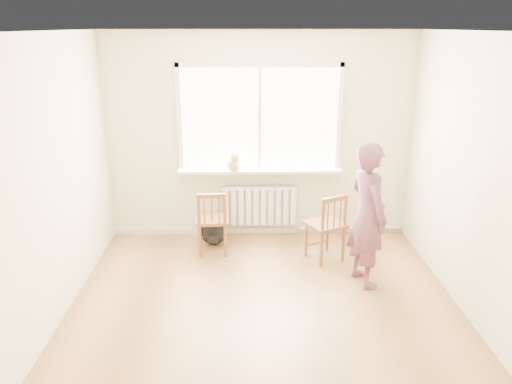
{
  "coord_description": "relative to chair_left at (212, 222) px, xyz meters",
  "views": [
    {
      "loc": [
        -0.18,
        -4.17,
        2.75
      ],
      "look_at": [
        -0.07,
        1.2,
        0.95
      ],
      "focal_mm": 35.0,
      "sensor_mm": 36.0,
      "label": 1
    }
  ],
  "objects": [
    {
      "name": "floor",
      "position": [
        0.61,
        -1.6,
        -0.42
      ],
      "size": [
        4.5,
        4.5,
        0.0
      ],
      "primitive_type": "plane",
      "color": "#A87445",
      "rests_on": "ground"
    },
    {
      "name": "ceiling",
      "position": [
        0.61,
        -1.6,
        2.28
      ],
      "size": [
        4.5,
        4.5,
        0.0
      ],
      "primitive_type": "plane",
      "rotation": [
        3.14,
        0.0,
        0.0
      ],
      "color": "white",
      "rests_on": "back_wall"
    },
    {
      "name": "back_wall",
      "position": [
        0.61,
        0.65,
        0.93
      ],
      "size": [
        4.0,
        0.01,
        2.7
      ],
      "primitive_type": "cube",
      "color": "beige",
      "rests_on": "ground"
    },
    {
      "name": "window",
      "position": [
        0.61,
        0.63,
        1.24
      ],
      "size": [
        2.12,
        0.05,
        1.42
      ],
      "color": "white",
      "rests_on": "back_wall"
    },
    {
      "name": "windowsill",
      "position": [
        0.61,
        0.54,
        0.51
      ],
      "size": [
        2.15,
        0.22,
        0.04
      ],
      "primitive_type": "cube",
      "color": "white",
      "rests_on": "back_wall"
    },
    {
      "name": "radiator",
      "position": [
        0.61,
        0.56,
        0.02
      ],
      "size": [
        1.0,
        0.12,
        0.55
      ],
      "color": "white",
      "rests_on": "back_wall"
    },
    {
      "name": "heating_pipe",
      "position": [
        1.86,
        0.59,
        -0.34
      ],
      "size": [
        1.4,
        0.04,
        0.04
      ],
      "primitive_type": "cylinder",
      "rotation": [
        0.0,
        1.57,
        0.0
      ],
      "color": "silver",
      "rests_on": "back_wall"
    },
    {
      "name": "baseboard",
      "position": [
        0.61,
        0.64,
        -0.38
      ],
      "size": [
        4.0,
        0.03,
        0.08
      ],
      "primitive_type": "cube",
      "color": "beige",
      "rests_on": "ground"
    },
    {
      "name": "chair_left",
      "position": [
        0.0,
        0.0,
        0.0
      ],
      "size": [
        0.44,
        0.42,
        0.83
      ],
      "rotation": [
        0.0,
        0.0,
        3.21
      ],
      "color": "brown",
      "rests_on": "floor"
    },
    {
      "name": "chair_right",
      "position": [
        1.41,
        -0.22,
        0.01
      ],
      "size": [
        0.56,
        0.55,
        0.86
      ],
      "rotation": [
        0.0,
        0.0,
        3.62
      ],
      "color": "brown",
      "rests_on": "floor"
    },
    {
      "name": "person",
      "position": [
        1.74,
        -0.78,
        0.38
      ],
      "size": [
        0.55,
        0.68,
        1.6
      ],
      "primitive_type": "imported",
      "rotation": [
        0.0,
        0.0,
        1.88
      ],
      "color": "#AD3958",
      "rests_on": "floor"
    },
    {
      "name": "cat",
      "position": [
        0.27,
        0.45,
        0.65
      ],
      "size": [
        0.25,
        0.46,
        0.31
      ],
      "rotation": [
        0.0,
        0.0,
        0.18
      ],
      "color": "beige",
      "rests_on": "windowsill"
    },
    {
      "name": "backpack",
      "position": [
        -0.01,
        0.27,
        -0.25
      ],
      "size": [
        0.41,
        0.36,
        0.35
      ],
      "primitive_type": "ellipsoid",
      "rotation": [
        0.0,
        0.0,
        0.33
      ],
      "color": "black",
      "rests_on": "floor"
    }
  ]
}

